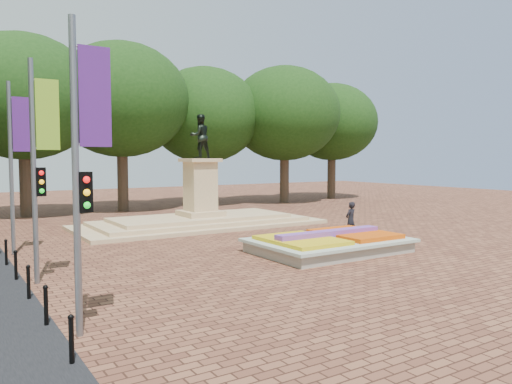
% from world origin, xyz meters
% --- Properties ---
extents(ground, '(90.00, 90.00, 0.00)m').
position_xyz_m(ground, '(0.00, 0.00, 0.00)').
color(ground, brown).
rests_on(ground, ground).
extents(flower_bed, '(6.30, 4.30, 0.91)m').
position_xyz_m(flower_bed, '(1.03, -2.00, 0.38)').
color(flower_bed, gray).
rests_on(flower_bed, ground).
extents(monument, '(14.00, 6.00, 6.40)m').
position_xyz_m(monument, '(0.00, 8.00, 0.88)').
color(monument, tan).
rests_on(monument, ground).
extents(tree_row_back, '(44.80, 8.80, 10.43)m').
position_xyz_m(tree_row_back, '(2.33, 18.00, 6.67)').
color(tree_row_back, '#3B2D20').
rests_on(tree_row_back, ground).
extents(banner_poles, '(0.88, 11.17, 7.00)m').
position_xyz_m(banner_poles, '(-10.08, -1.31, 3.88)').
color(banner_poles, slate).
rests_on(banner_poles, ground).
extents(bollard_row, '(0.12, 13.12, 0.98)m').
position_xyz_m(bollard_row, '(-10.70, -1.50, 0.53)').
color(bollard_row, black).
rests_on(bollard_row, ground).
extents(pedestrian, '(0.73, 0.57, 1.78)m').
position_xyz_m(pedestrian, '(4.31, 0.19, 0.89)').
color(pedestrian, black).
rests_on(pedestrian, ground).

